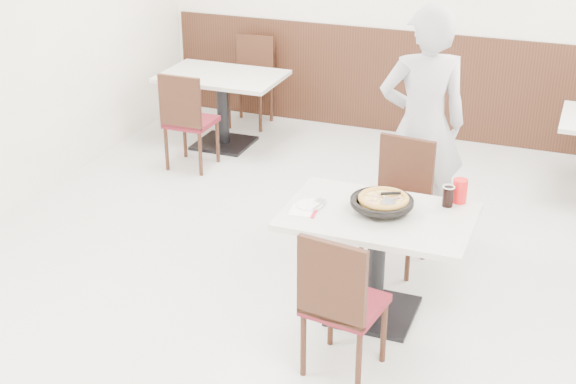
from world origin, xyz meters
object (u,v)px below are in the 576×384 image
(chair_far, at_px, (395,207))
(diner_person, at_px, (422,126))
(red_cup, at_px, (460,191))
(bg_chair_left_near, at_px, (191,119))
(bg_table_left, at_px, (223,110))
(main_table, at_px, (376,265))
(cola_glass, at_px, (448,197))
(pizza_pan, at_px, (382,206))
(side_plate, at_px, (309,205))
(pizza, at_px, (383,201))
(chair_near, at_px, (345,301))
(bg_chair_left_far, at_px, (250,83))

(chair_far, height_order, diner_person, diner_person)
(chair_far, height_order, red_cup, chair_far)
(chair_far, relative_size, bg_chair_left_near, 1.00)
(chair_far, height_order, bg_table_left, chair_far)
(main_table, xyz_separation_m, cola_glass, (0.39, 0.27, 0.44))
(pizza_pan, xyz_separation_m, side_plate, (-0.46, -0.09, -0.03))
(red_cup, relative_size, bg_table_left, 0.13)
(pizza, bearing_deg, chair_near, -91.68)
(chair_far, relative_size, red_cup, 5.94)
(pizza_pan, height_order, bg_chair_left_near, bg_chair_left_near)
(chair_near, distance_m, pizza_pan, 0.76)
(cola_glass, bearing_deg, main_table, -144.72)
(side_plate, xyz_separation_m, bg_chair_left_far, (-1.83, 3.21, -0.28))
(pizza, bearing_deg, bg_chair_left_far, 126.65)
(pizza, bearing_deg, bg_chair_left_near, 142.45)
(bg_table_left, bearing_deg, chair_far, -38.58)
(bg_chair_left_far, bearing_deg, chair_near, 117.43)
(bg_table_left, bearing_deg, pizza_pan, -46.80)
(red_cup, relative_size, bg_chair_left_near, 0.17)
(pizza, distance_m, diner_person, 1.16)
(diner_person, height_order, bg_chair_left_far, diner_person)
(bg_chair_left_far, bearing_deg, main_table, 122.47)
(cola_glass, distance_m, bg_table_left, 3.50)
(pizza_pan, distance_m, pizza, 0.04)
(chair_near, bearing_deg, diner_person, 98.05)
(pizza, height_order, red_cup, red_cup)
(pizza, bearing_deg, main_table, -98.92)
(pizza_pan, distance_m, red_cup, 0.55)
(pizza_pan, xyz_separation_m, red_cup, (0.44, 0.32, 0.04))
(chair_near, relative_size, chair_far, 1.00)
(red_cup, height_order, bg_chair_left_near, bg_chair_left_near)
(chair_far, xyz_separation_m, bg_table_left, (-2.24, 1.79, -0.10))
(red_cup, height_order, bg_chair_left_far, bg_chair_left_far)
(pizza_pan, relative_size, bg_chair_left_far, 0.38)
(main_table, bearing_deg, red_cup, 38.94)
(chair_far, distance_m, bg_chair_left_near, 2.56)
(chair_far, bearing_deg, chair_near, 98.27)
(chair_far, bearing_deg, bg_table_left, -32.08)
(chair_near, distance_m, diner_person, 1.93)
(pizza, height_order, bg_chair_left_near, bg_chair_left_near)
(chair_far, distance_m, bg_chair_left_far, 3.31)
(chair_near, relative_size, bg_chair_left_far, 1.00)
(pizza_pan, xyz_separation_m, bg_chair_left_near, (-2.34, 1.83, -0.32))
(red_cup, distance_m, bg_chair_left_near, 3.18)
(main_table, relative_size, chair_near, 1.26)
(chair_near, relative_size, red_cup, 5.94)
(chair_near, bearing_deg, pizza_pan, 96.84)
(chair_far, distance_m, diner_person, 0.70)
(pizza_pan, relative_size, red_cup, 2.27)
(red_cup, height_order, bg_table_left, red_cup)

